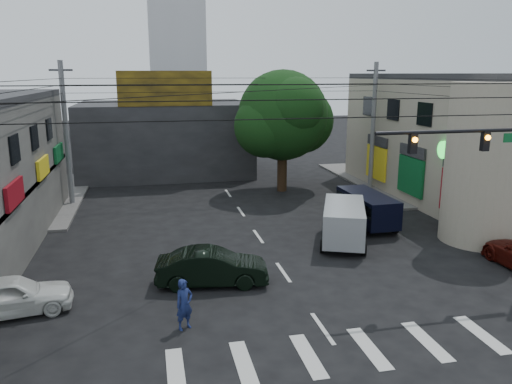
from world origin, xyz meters
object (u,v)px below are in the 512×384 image
object	(u,v)px
street_tree	(283,116)
white_compact	(10,296)
utility_pole_far_right	(373,127)
navy_van	(367,210)
traffic_gantry	(501,168)
dark_sedan	(212,267)
utility_pole_far_left	(66,135)
silver_minivan	(344,224)
traffic_officer	(184,304)

from	to	relation	value
street_tree	white_compact	world-z (taller)	street_tree
utility_pole_far_right	navy_van	bearing A→B (deg)	-116.02
traffic_gantry	white_compact	bearing A→B (deg)	175.79
utility_pole_far_right	dark_sedan	world-z (taller)	utility_pole_far_right
utility_pole_far_left	silver_minivan	xyz separation A→B (m)	(14.48, -10.95, -3.60)
dark_sedan	traffic_gantry	bearing A→B (deg)	-94.18
street_tree	navy_van	bearing A→B (deg)	-75.95
dark_sedan	utility_pole_far_right	bearing A→B (deg)	-34.89
traffic_gantry	navy_van	world-z (taller)	traffic_gantry
street_tree	white_compact	distance (m)	22.59
navy_van	traffic_gantry	bearing A→B (deg)	-171.73
street_tree	silver_minivan	xyz separation A→B (m)	(-0.02, -11.95, -4.47)
traffic_gantry	navy_van	xyz separation A→B (m)	(-1.46, 8.54, -3.90)
dark_sedan	white_compact	bearing A→B (deg)	106.47
street_tree	traffic_gantry	bearing A→B (deg)	-78.01
utility_pole_far_right	dark_sedan	bearing A→B (deg)	-133.11
dark_sedan	traffic_officer	xyz separation A→B (m)	(-1.38, -3.41, 0.14)
utility_pole_far_left	navy_van	world-z (taller)	utility_pole_far_left
dark_sedan	silver_minivan	world-z (taller)	silver_minivan
utility_pole_far_right	silver_minivan	world-z (taller)	utility_pole_far_right
navy_van	traffic_officer	size ratio (longest dim) A/B	2.67
traffic_gantry	utility_pole_far_right	xyz separation A→B (m)	(2.68, 17.00, -0.23)
street_tree	traffic_gantry	distance (m)	18.42
traffic_gantry	utility_pole_far_right	size ratio (longest dim) A/B	0.78
utility_pole_far_right	traffic_officer	distance (m)	23.75
street_tree	utility_pole_far_left	size ratio (longest dim) A/B	0.95
street_tree	silver_minivan	size ratio (longest dim) A/B	1.72
dark_sedan	navy_van	bearing A→B (deg)	-49.04
street_tree	traffic_gantry	size ratio (longest dim) A/B	1.21
traffic_officer	dark_sedan	bearing A→B (deg)	39.53
utility_pole_far_left	navy_van	distance (m)	19.23
utility_pole_far_left	utility_pole_far_right	size ratio (longest dim) A/B	1.00
utility_pole_far_left	dark_sedan	bearing A→B (deg)	-63.29
traffic_gantry	white_compact	world-z (taller)	traffic_gantry
street_tree	traffic_officer	world-z (taller)	street_tree
street_tree	silver_minivan	world-z (taller)	street_tree
traffic_gantry	traffic_officer	xyz separation A→B (m)	(-12.36, -1.00, -3.95)
white_compact	silver_minivan	bearing A→B (deg)	-81.12
traffic_gantry	navy_van	bearing A→B (deg)	99.68
street_tree	utility_pole_far_right	bearing A→B (deg)	-8.75
street_tree	white_compact	xyz separation A→B (m)	(-14.50, -16.65, -4.76)
utility_pole_far_right	traffic_officer	bearing A→B (deg)	-129.87
traffic_gantry	white_compact	xyz separation A→B (m)	(-18.32, 1.35, -4.11)
utility_pole_far_left	utility_pole_far_right	distance (m)	21.00
street_tree	utility_pole_far_left	xyz separation A→B (m)	(-14.50, -1.00, -0.87)
white_compact	navy_van	size ratio (longest dim) A/B	0.94
utility_pole_far_right	silver_minivan	distance (m)	13.24
street_tree	utility_pole_far_left	distance (m)	14.56
street_tree	traffic_officer	size ratio (longest dim) A/B	4.94
street_tree	traffic_gantry	xyz separation A→B (m)	(3.82, -18.00, -0.64)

